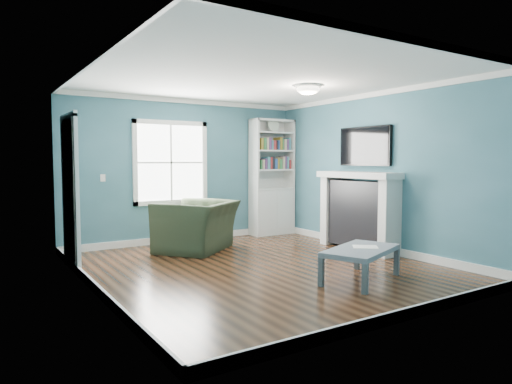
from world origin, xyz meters
TOP-DOWN VIEW (x-y plane):
  - floor at (0.00, 0.00)m, footprint 5.00×5.00m
  - room_walls at (0.00, 0.00)m, footprint 5.00×5.00m
  - trim at (0.00, 0.00)m, footprint 4.50×5.00m
  - window at (-0.30, 2.49)m, footprint 1.40×0.06m
  - bookshelf at (1.77, 2.30)m, footprint 0.90×0.35m
  - fireplace at (2.08, 0.20)m, footprint 0.44×1.58m
  - tv at (2.20, 0.20)m, footprint 0.06×1.10m
  - door at (-2.22, 1.40)m, footprint 0.12×0.98m
  - ceiling_fixture at (0.90, 0.10)m, footprint 0.38×0.38m
  - light_switch at (-1.50, 2.48)m, footprint 0.08×0.01m
  - recliner at (-0.21, 1.60)m, footprint 1.49×1.42m
  - coffee_table at (0.68, -1.23)m, footprint 1.26×0.98m
  - paper_sheet at (0.78, -1.21)m, footprint 0.39×0.38m

SIDE VIEW (x-z plane):
  - floor at x=0.00m, z-range 0.00..0.00m
  - coffee_table at x=0.68m, z-range 0.15..0.56m
  - paper_sheet at x=0.78m, z-range 0.41..0.41m
  - recliner at x=-0.21m, z-range 0.00..1.09m
  - fireplace at x=2.08m, z-range -0.01..1.29m
  - bookshelf at x=1.77m, z-range -0.23..2.08m
  - door at x=-2.22m, z-range -0.01..2.16m
  - light_switch at x=-1.50m, z-range 1.14..1.26m
  - trim at x=0.00m, z-range -0.06..2.54m
  - window at x=-0.30m, z-range 0.70..2.20m
  - room_walls at x=0.00m, z-range -0.92..4.08m
  - tv at x=2.20m, z-range 1.40..2.05m
  - ceiling_fixture at x=0.90m, z-range 2.47..2.63m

